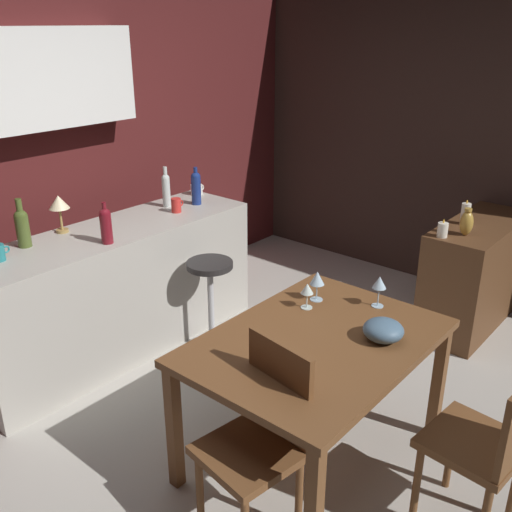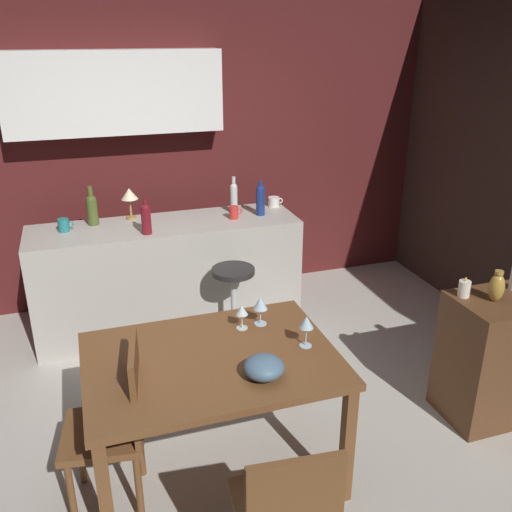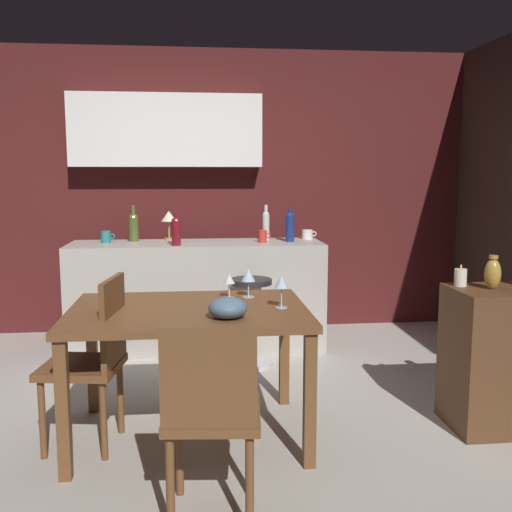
# 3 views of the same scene
# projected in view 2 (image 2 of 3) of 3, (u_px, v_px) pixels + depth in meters

# --- Properties ---
(ground_plane) EXTENTS (9.00, 9.00, 0.00)m
(ground_plane) POSITION_uv_depth(u_px,v_px,m) (219.00, 430.00, 3.43)
(ground_plane) COLOR #B7B2A8
(wall_kitchen_back) EXTENTS (5.20, 0.33, 2.60)m
(wall_kitchen_back) POSITION_uv_depth(u_px,v_px,m) (147.00, 143.00, 4.70)
(wall_kitchen_back) COLOR #4C1919
(wall_kitchen_back) RESTS_ON ground_plane
(dining_table) EXTENTS (1.30, 0.93, 0.74)m
(dining_table) POSITION_uv_depth(u_px,v_px,m) (211.00, 370.00, 2.89)
(dining_table) COLOR brown
(dining_table) RESTS_ON ground_plane
(kitchen_counter) EXTENTS (2.10, 0.60, 0.90)m
(kitchen_counter) POSITION_uv_depth(u_px,v_px,m) (168.00, 276.00, 4.50)
(kitchen_counter) COLOR #B2ADA3
(kitchen_counter) RESTS_ON ground_plane
(chair_near_window) EXTENTS (0.45, 0.45, 0.93)m
(chair_near_window) POSITION_uv_depth(u_px,v_px,m) (117.00, 421.00, 2.75)
(chair_near_window) COLOR brown
(chair_near_window) RESTS_ON ground_plane
(bar_stool) EXTENTS (0.34, 0.34, 0.68)m
(bar_stool) POSITION_uv_depth(u_px,v_px,m) (234.00, 307.00, 4.19)
(bar_stool) COLOR #262323
(bar_stool) RESTS_ON ground_plane
(wine_glass_left) EXTENTS (0.08, 0.08, 0.18)m
(wine_glass_left) POSITION_uv_depth(u_px,v_px,m) (306.00, 323.00, 2.90)
(wine_glass_left) COLOR silver
(wine_glass_left) RESTS_ON dining_table
(wine_glass_right) EXTENTS (0.07, 0.07, 0.15)m
(wine_glass_right) POSITION_uv_depth(u_px,v_px,m) (242.00, 311.00, 3.09)
(wine_glass_right) COLOR silver
(wine_glass_right) RESTS_ON dining_table
(wine_glass_center) EXTENTS (0.08, 0.08, 0.17)m
(wine_glass_center) POSITION_uv_depth(u_px,v_px,m) (260.00, 304.00, 3.13)
(wine_glass_center) COLOR silver
(wine_glass_center) RESTS_ON dining_table
(fruit_bowl) EXTENTS (0.20, 0.20, 0.11)m
(fruit_bowl) POSITION_uv_depth(u_px,v_px,m) (264.00, 367.00, 2.67)
(fruit_bowl) COLOR slate
(fruit_bowl) RESTS_ON dining_table
(wine_bottle_clear) EXTENTS (0.06, 0.06, 0.31)m
(wine_bottle_clear) POSITION_uv_depth(u_px,v_px,m) (234.00, 196.00, 4.54)
(wine_bottle_clear) COLOR silver
(wine_bottle_clear) RESTS_ON kitchen_counter
(wine_bottle_cobalt) EXTENTS (0.07, 0.07, 0.29)m
(wine_bottle_cobalt) POSITION_uv_depth(u_px,v_px,m) (260.00, 199.00, 4.49)
(wine_bottle_cobalt) COLOR navy
(wine_bottle_cobalt) RESTS_ON kitchen_counter
(wine_bottle_ruby) EXTENTS (0.07, 0.07, 0.27)m
(wine_bottle_ruby) POSITION_uv_depth(u_px,v_px,m) (146.00, 218.00, 4.07)
(wine_bottle_ruby) COLOR maroon
(wine_bottle_ruby) RESTS_ON kitchen_counter
(wine_bottle_olive) EXTENTS (0.08, 0.08, 0.31)m
(wine_bottle_olive) POSITION_uv_depth(u_px,v_px,m) (92.00, 208.00, 4.26)
(wine_bottle_olive) COLOR #475623
(wine_bottle_olive) RESTS_ON kitchen_counter
(cup_teal) EXTENTS (0.12, 0.08, 0.10)m
(cup_teal) POSITION_uv_depth(u_px,v_px,m) (64.00, 225.00, 4.15)
(cup_teal) COLOR teal
(cup_teal) RESTS_ON kitchen_counter
(cup_red) EXTENTS (0.11, 0.07, 0.10)m
(cup_red) POSITION_uv_depth(u_px,v_px,m) (234.00, 212.00, 4.42)
(cup_red) COLOR red
(cup_red) RESTS_ON kitchen_counter
(cup_white) EXTENTS (0.13, 0.10, 0.08)m
(cup_white) POSITION_uv_depth(u_px,v_px,m) (274.00, 202.00, 4.74)
(cup_white) COLOR white
(cup_white) RESTS_ON kitchen_counter
(counter_lamp) EXTENTS (0.13, 0.13, 0.25)m
(counter_lamp) POSITION_uv_depth(u_px,v_px,m) (129.00, 196.00, 4.37)
(counter_lamp) COLOR #A58447
(counter_lamp) RESTS_ON kitchen_counter
(pillar_candle_tall) EXTENTS (0.07, 0.07, 0.13)m
(pillar_candle_tall) POSITION_uv_depth(u_px,v_px,m) (464.00, 289.00, 3.31)
(pillar_candle_tall) COLOR white
(pillar_candle_tall) RESTS_ON sideboard_cabinet
(vase_brass) EXTENTS (0.09, 0.09, 0.19)m
(vase_brass) POSITION_uv_depth(u_px,v_px,m) (497.00, 287.00, 3.24)
(vase_brass) COLOR #B78C38
(vase_brass) RESTS_ON sideboard_cabinet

